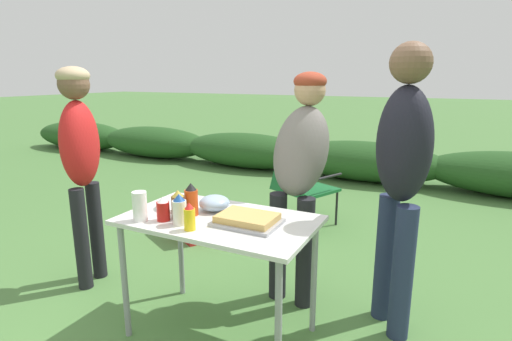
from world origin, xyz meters
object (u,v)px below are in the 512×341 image
object	(u,v)px
plate_stack	(175,206)
standing_person_with_beanie	(402,166)
mustard_bottle	(190,217)
mayo_bottle	(179,210)
hot_sauce_bottle	(191,200)
cooler_box	(193,219)
ketchup_bottle	(163,209)
paper_cup_stack	(140,206)
beer_bottle	(178,205)
camp_chair_green_behind_table	(303,183)
food_tray	(247,220)
standing_person_in_olive_jacket	(300,163)
mixing_bowl	(214,203)
folding_table	(219,231)
standing_person_in_navy_coat	(81,152)

from	to	relation	value
plate_stack	standing_person_with_beanie	distance (m)	1.36
mustard_bottle	mayo_bottle	bearing A→B (deg)	155.62
hot_sauce_bottle	standing_person_with_beanie	xyz separation A→B (m)	(1.07, 0.55, 0.20)
plate_stack	cooler_box	distance (m)	1.48
ketchup_bottle	cooler_box	size ratio (longest dim) A/B	0.24
paper_cup_stack	beer_bottle	xyz separation A→B (m)	(0.17, 0.12, -0.00)
camp_chair_green_behind_table	cooler_box	bearing A→B (deg)	-117.70
food_tray	standing_person_in_olive_jacket	distance (m)	0.68
ketchup_bottle	mixing_bowl	bearing A→B (deg)	59.19
mixing_bowl	beer_bottle	xyz separation A→B (m)	(-0.11, -0.21, 0.03)
hot_sauce_bottle	paper_cup_stack	bearing A→B (deg)	-134.99
food_tray	standing_person_in_olive_jacket	xyz separation A→B (m)	(0.06, 0.65, 0.20)
mayo_bottle	standing_person_in_olive_jacket	size ratio (longest dim) A/B	0.11
folding_table	mixing_bowl	bearing A→B (deg)	131.85
beer_bottle	cooler_box	distance (m)	1.68
plate_stack	standing_person_in_navy_coat	bearing A→B (deg)	175.66
paper_cup_stack	hot_sauce_bottle	xyz separation A→B (m)	(0.20, 0.20, 0.01)
mustard_bottle	standing_person_with_beanie	xyz separation A→B (m)	(0.95, 0.75, 0.22)
mayo_bottle	standing_person_in_olive_jacket	distance (m)	0.91
folding_table	paper_cup_stack	distance (m)	0.46
mixing_bowl	cooler_box	size ratio (longest dim) A/B	0.32
folding_table	hot_sauce_bottle	size ratio (longest dim) A/B	5.71
standing_person_in_olive_jacket	camp_chair_green_behind_table	size ratio (longest dim) A/B	1.87
ketchup_bottle	standing_person_with_beanie	bearing A→B (deg)	30.96
plate_stack	cooler_box	bearing A→B (deg)	121.52
cooler_box	standing_person_with_beanie	bearing A→B (deg)	8.47
plate_stack	mustard_bottle	world-z (taller)	mustard_bottle
mixing_bowl	hot_sauce_bottle	bearing A→B (deg)	-120.25
paper_cup_stack	standing_person_in_navy_coat	bearing A→B (deg)	158.28
paper_cup_stack	mixing_bowl	bearing A→B (deg)	50.04
beer_bottle	mayo_bottle	bearing A→B (deg)	-48.71
mayo_bottle	camp_chair_green_behind_table	size ratio (longest dim) A/B	0.21
standing_person_in_navy_coat	camp_chair_green_behind_table	world-z (taller)	standing_person_in_navy_coat
standing_person_in_navy_coat	cooler_box	world-z (taller)	standing_person_in_navy_coat
hot_sauce_bottle	ketchup_bottle	xyz separation A→B (m)	(-0.09, -0.15, -0.03)
mixing_bowl	paper_cup_stack	bearing A→B (deg)	-129.96
food_tray	mustard_bottle	world-z (taller)	mustard_bottle
mayo_bottle	plate_stack	bearing A→B (deg)	132.31
paper_cup_stack	standing_person_in_olive_jacket	distance (m)	1.07
mustard_bottle	camp_chair_green_behind_table	world-z (taller)	mustard_bottle
mixing_bowl	standing_person_in_olive_jacket	bearing A→B (deg)	56.78
mixing_bowl	paper_cup_stack	world-z (taller)	paper_cup_stack
standing_person_in_olive_jacket	camp_chair_green_behind_table	distance (m)	1.42
hot_sauce_bottle	standing_person_with_beanie	distance (m)	1.22
beer_bottle	standing_person_in_olive_jacket	world-z (taller)	standing_person_in_olive_jacket
plate_stack	mixing_bowl	size ratio (longest dim) A/B	1.28
hot_sauce_bottle	mustard_bottle	bearing A→B (deg)	-57.05
hot_sauce_bottle	camp_chair_green_behind_table	bearing A→B (deg)	90.01
food_tray	mixing_bowl	bearing A→B (deg)	157.25
standing_person_in_navy_coat	standing_person_with_beanie	xyz separation A→B (m)	(2.11, 0.43, 0.02)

